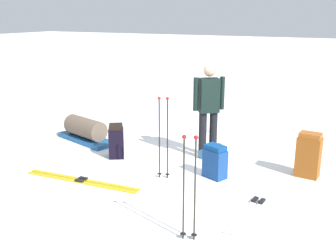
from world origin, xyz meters
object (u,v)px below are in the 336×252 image
(ski_pair_near, at_px, (258,202))
(gear_sled, at_px, (85,131))
(backpack_large_dark, at_px, (215,162))
(ski_poles_planted_far, at_px, (189,183))
(sleeping_mat_rolled, at_px, (211,151))
(ski_poles_planted_near, at_px, (163,134))
(skier_standing, at_px, (209,106))
(ski_pair_far, at_px, (81,181))
(thermos_bottle, at_px, (215,127))
(backpack_bright, at_px, (116,141))
(backpack_small_spare, at_px, (308,155))

(ski_pair_near, xyz_separation_m, gear_sled, (3.87, -1.12, 0.21))
(backpack_large_dark, relative_size, ski_poles_planted_far, 0.43)
(ski_poles_planted_far, distance_m, sleeping_mat_rolled, 2.93)
(ski_poles_planted_near, height_order, sleeping_mat_rolled, ski_poles_planted_near)
(backpack_large_dark, height_order, ski_poles_planted_near, ski_poles_planted_near)
(skier_standing, relative_size, ski_pair_far, 0.86)
(backpack_large_dark, relative_size, gear_sled, 0.38)
(gear_sled, bearing_deg, thermos_bottle, -140.65)
(backpack_large_dark, distance_m, thermos_bottle, 2.48)
(gear_sled, distance_m, sleeping_mat_rolled, 2.63)
(ski_pair_near, relative_size, thermos_bottle, 7.69)
(backpack_bright, relative_size, gear_sled, 0.43)
(ski_pair_near, bearing_deg, backpack_small_spare, -109.65)
(ski_pair_far, xyz_separation_m, ski_poles_planted_near, (-1.07, -0.72, 0.72))
(backpack_small_spare, bearing_deg, backpack_bright, 11.15)
(skier_standing, xyz_separation_m, ski_poles_planted_far, (-0.81, 2.66, -0.25))
(skier_standing, bearing_deg, ski_poles_planted_far, 107.00)
(backpack_large_dark, height_order, thermos_bottle, backpack_large_dark)
(ski_poles_planted_near, bearing_deg, ski_poles_planted_far, 126.75)
(ski_poles_planted_near, xyz_separation_m, ski_poles_planted_far, (-1.09, 1.46, -0.03))
(backpack_large_dark, bearing_deg, backpack_small_spare, -151.26)
(ski_pair_far, height_order, sleeping_mat_rolled, sleeping_mat_rolled)
(skier_standing, distance_m, sleeping_mat_rolled, 0.87)
(backpack_small_spare, distance_m, gear_sled, 4.33)
(backpack_small_spare, bearing_deg, gear_sled, 2.09)
(gear_sled, bearing_deg, backpack_large_dark, 169.47)
(thermos_bottle, bearing_deg, backpack_bright, 64.58)
(backpack_bright, xyz_separation_m, thermos_bottle, (-1.07, -2.24, -0.17))
(ski_poles_planted_far, relative_size, thermos_bottle, 4.88)
(backpack_large_dark, xyz_separation_m, backpack_bright, (1.93, -0.08, 0.04))
(backpack_small_spare, relative_size, ski_poles_planted_far, 0.57)
(skier_standing, relative_size, ski_pair_near, 0.85)
(ski_poles_planted_near, relative_size, gear_sled, 0.91)
(gear_sled, relative_size, sleeping_mat_rolled, 2.62)
(backpack_large_dark, distance_m, gear_sled, 3.07)
(gear_sled, height_order, thermos_bottle, gear_sled)
(backpack_bright, distance_m, backpack_small_spare, 3.30)
(gear_sled, bearing_deg, backpack_small_spare, -177.91)
(ski_pair_far, bearing_deg, sleeping_mat_rolled, -124.43)
(ski_pair_far, distance_m, ski_poles_planted_far, 2.39)
(backpack_bright, bearing_deg, ski_poles_planted_far, 140.14)
(backpack_bright, relative_size, backpack_small_spare, 0.84)
(skier_standing, height_order, gear_sled, skier_standing)
(ski_pair_far, xyz_separation_m, backpack_bright, (0.13, -1.18, 0.29))
(ski_pair_near, bearing_deg, backpack_large_dark, -33.09)
(gear_sled, bearing_deg, ski_poles_planted_far, 144.65)
(thermos_bottle, bearing_deg, ski_poles_planted_far, 106.46)
(ski_pair_far, xyz_separation_m, ski_poles_planted_far, (-2.17, 0.74, 0.69))
(ski_pair_far, height_order, gear_sled, gear_sled)
(ski_pair_far, xyz_separation_m, backpack_large_dark, (-1.80, -1.10, 0.25))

